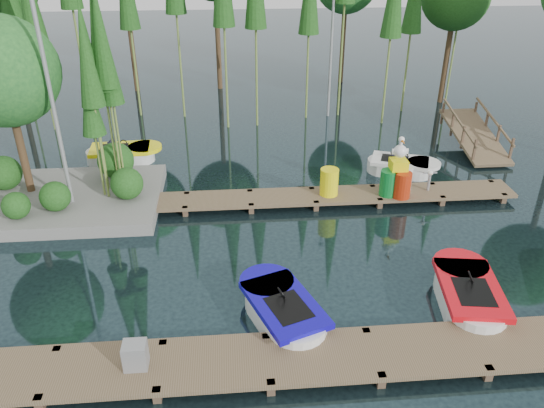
{
  "coord_description": "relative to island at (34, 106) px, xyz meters",
  "views": [
    {
      "loc": [
        -0.6,
        -12.36,
        8.02
      ],
      "look_at": [
        0.5,
        0.5,
        1.1
      ],
      "focal_mm": 35.0,
      "sensor_mm": 36.0,
      "label": 1
    }
  ],
  "objects": [
    {
      "name": "lamp_island",
      "position": [
        0.8,
        -0.79,
        1.08
      ],
      "size": [
        0.3,
        0.3,
        7.25
      ],
      "color": "gray",
      "rests_on": "ground"
    },
    {
      "name": "island",
      "position": [
        0.0,
        0.0,
        0.0
      ],
      "size": [
        6.2,
        4.2,
        6.75
      ],
      "color": "slate",
      "rests_on": "ground"
    },
    {
      "name": "yellow_barrel",
      "position": [
        8.78,
        -0.79,
        -2.45
      ],
      "size": [
        0.58,
        0.58,
        0.87
      ],
      "primitive_type": "cylinder",
      "color": "#FFF30D",
      "rests_on": "far_dock"
    },
    {
      "name": "seagull_post",
      "position": [
        12.04,
        -0.79,
        -2.41
      ],
      "size": [
        0.44,
        0.24,
        0.71
      ],
      "color": "gray",
      "rests_on": "far_dock"
    },
    {
      "name": "boat_white_far",
      "position": [
        11.76,
        1.21,
        -2.91
      ],
      "size": [
        2.79,
        1.99,
        1.2
      ],
      "rotation": [
        0.0,
        0.0,
        0.33
      ],
      "color": "white",
      "rests_on": "ground"
    },
    {
      "name": "far_dock",
      "position": [
        7.3,
        -0.79,
        -2.95
      ],
      "size": [
        15.0,
        1.2,
        0.5
      ],
      "color": "brown",
      "rests_on": "ground"
    },
    {
      "name": "ground_plane",
      "position": [
        6.3,
        -3.29,
        -3.18
      ],
      "size": [
        90.0,
        90.0,
        0.0
      ],
      "primitive_type": "plane",
      "color": "#1D3136"
    },
    {
      "name": "near_dock",
      "position": [
        6.3,
        -7.79,
        -2.95
      ],
      "size": [
        18.0,
        1.5,
        0.5
      ],
      "color": "brown",
      "rests_on": "ground"
    },
    {
      "name": "boat_blue",
      "position": [
        6.74,
        -6.38,
        -2.91
      ],
      "size": [
        2.18,
        3.1,
        0.95
      ],
      "rotation": [
        0.0,
        0.0,
        0.36
      ],
      "color": "white",
      "rests_on": "ground"
    },
    {
      "name": "utility_cabinet",
      "position": [
        3.71,
        -7.79,
        -2.6
      ],
      "size": [
        0.46,
        0.39,
        0.56
      ],
      "primitive_type": "cube",
      "color": "gray",
      "rests_on": "near_dock"
    },
    {
      "name": "boat_yellow_far",
      "position": [
        1.66,
        3.11,
        -2.89
      ],
      "size": [
        2.85,
        1.41,
        1.39
      ],
      "rotation": [
        0.0,
        0.0,
        -0.29
      ],
      "color": "white",
      "rests_on": "ground"
    },
    {
      "name": "drum_cluster",
      "position": [
        10.96,
        -0.94,
        -2.32
      ],
      "size": [
        1.12,
        1.02,
        1.92
      ],
      "color": "#0C6F28",
      "rests_on": "far_dock"
    },
    {
      "name": "ramp",
      "position": [
        15.3,
        3.21,
        -2.6
      ],
      "size": [
        1.5,
        3.94,
        1.49
      ],
      "color": "brown",
      "rests_on": "ground"
    },
    {
      "name": "boat_red",
      "position": [
        11.11,
        -6.19,
        -2.9
      ],
      "size": [
        1.74,
        3.07,
        0.98
      ],
      "rotation": [
        0.0,
        0.0,
        -0.16
      ],
      "color": "white",
      "rests_on": "ground"
    },
    {
      "name": "lamp_rear",
      "position": [
        10.3,
        7.71,
        1.08
      ],
      "size": [
        0.3,
        0.3,
        7.25
      ],
      "color": "gray",
      "rests_on": "ground"
    }
  ]
}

